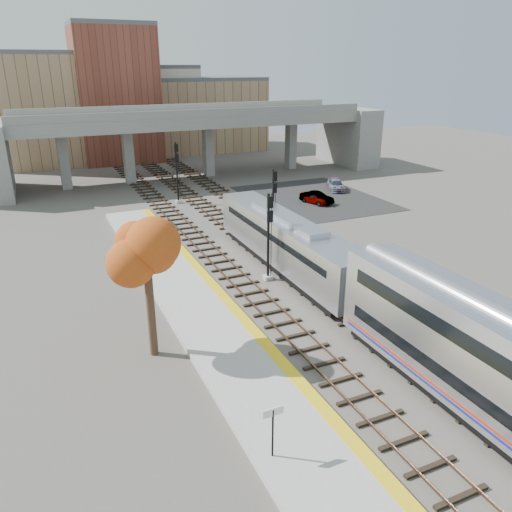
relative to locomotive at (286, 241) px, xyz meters
name	(u,v)px	position (x,y,z in m)	size (l,w,h in m)	color
ground	(348,330)	(-1.00, -9.92, -2.28)	(160.00, 160.00, 0.00)	#47423D
platform	(235,355)	(-8.25, -9.92, -2.10)	(4.50, 60.00, 0.35)	#9E9E99
yellow_strip	(267,345)	(-6.35, -9.92, -1.92)	(0.70, 60.00, 0.01)	yellow
tracks	(270,257)	(-0.07, 2.58, -2.20)	(10.70, 95.00, 0.25)	black
overpass	(193,134)	(3.92, 35.08, 3.53)	(54.00, 12.00, 9.50)	slate
buildings_far	(133,108)	(0.26, 56.65, 5.60)	(43.00, 21.00, 20.60)	#9E7D5C
parking_lot	(313,198)	(13.00, 18.08, -2.26)	(14.00, 18.00, 0.04)	black
locomotive	(286,241)	(0.00, 0.00, 0.00)	(3.02, 19.05, 4.10)	#A8AAB2
signal_mast_near	(269,240)	(-2.10, -1.25, 0.81)	(0.60, 0.64, 6.46)	#9E9E99
signal_mast_mid	(273,208)	(2.00, 6.36, 0.78)	(0.60, 0.64, 6.41)	#9E9E99
signal_mast_far	(177,174)	(-2.10, 22.31, 1.06)	(0.60, 0.64, 6.82)	#9E9E99
station_sign	(273,422)	(-9.72, -17.54, -0.30)	(0.90, 0.08, 2.27)	black
tree	(146,250)	(-12.11, -7.71, 3.77)	(3.60, 3.60, 8.15)	#382619
car_a	(315,197)	(11.92, 15.83, -1.58)	(1.55, 3.86, 1.32)	#99999E
car_b	(317,198)	(12.11, 15.73, -1.59)	(1.37, 3.92, 1.29)	#99999E
car_c	(336,185)	(17.52, 20.20, -1.61)	(1.76, 4.34, 1.26)	#99999E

